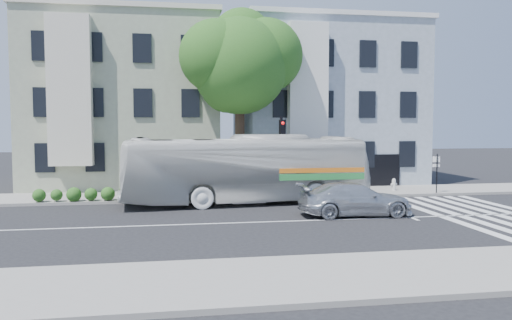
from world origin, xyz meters
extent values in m
plane|color=black|center=(0.00, 0.00, 0.00)|extent=(120.00, 120.00, 0.00)
cube|color=gray|center=(0.00, 8.00, 0.07)|extent=(80.00, 4.00, 0.15)
cube|color=gray|center=(0.00, -8.00, 0.07)|extent=(80.00, 4.00, 0.15)
cube|color=gray|center=(-7.00, 15.00, 5.50)|extent=(12.00, 10.00, 11.00)
cube|color=#8897A2|center=(7.00, 15.00, 5.50)|extent=(12.00, 10.00, 11.00)
cylinder|color=#2D2116|center=(0.00, 8.50, 2.60)|extent=(0.56, 0.56, 5.20)
sphere|color=#1F4C18|center=(0.00, 8.50, 7.50)|extent=(5.60, 5.60, 5.60)
sphere|color=#1F4C18|center=(1.60, 8.90, 8.20)|extent=(4.40, 4.40, 4.40)
sphere|color=#1F4C18|center=(-1.40, 8.20, 8.00)|extent=(4.20, 4.20, 4.20)
sphere|color=#1F4C18|center=(0.30, 9.70, 9.20)|extent=(3.80, 3.80, 3.80)
sphere|color=#1F4C18|center=(-0.60, 9.10, 6.50)|extent=(3.40, 3.40, 3.40)
imported|color=silver|center=(-0.15, 5.20, 1.80)|extent=(4.20, 13.13, 3.59)
imported|color=silver|center=(4.23, 0.83, 0.74)|extent=(2.22, 5.18, 1.49)
cylinder|color=black|center=(2.00, 6.28, 2.29)|extent=(0.15, 0.15, 4.57)
cube|color=black|center=(2.00, 6.03, 3.92)|extent=(0.35, 0.30, 0.93)
sphere|color=red|center=(2.00, 5.90, 4.19)|extent=(0.17, 0.17, 0.17)
cylinder|color=white|center=(2.00, 6.13, 2.83)|extent=(0.47, 0.13, 0.48)
cylinder|color=silver|center=(9.28, 7.69, 0.44)|extent=(0.24, 0.24, 0.59)
sphere|color=silver|center=(9.28, 7.69, 0.77)|extent=(0.22, 0.22, 0.22)
cylinder|color=silver|center=(9.28, 7.69, 0.52)|extent=(0.42, 0.27, 0.14)
cylinder|color=black|center=(11.20, 6.17, 1.29)|extent=(0.06, 0.06, 2.28)
cube|color=white|center=(11.20, 6.27, 2.11)|extent=(0.40, 0.17, 0.32)
cube|color=white|center=(11.20, 6.27, 1.74)|extent=(0.40, 0.17, 0.16)
camera|label=1|loc=(-3.85, -20.45, 4.08)|focal=35.00mm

